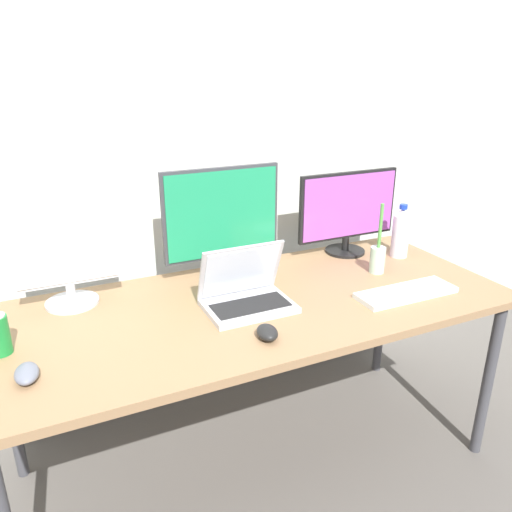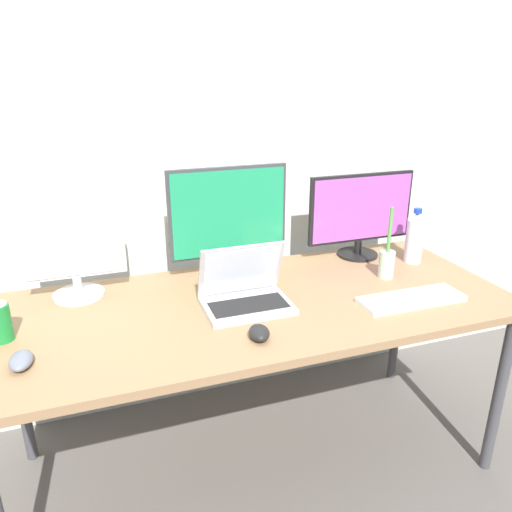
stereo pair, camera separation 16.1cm
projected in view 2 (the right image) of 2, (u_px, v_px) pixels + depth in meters
The scene contains 13 objects.
ground_plane at pixel (256, 461), 2.09m from camera, with size 16.00×16.00×0.00m, color #5B5651.
wall_back at pixel (210, 127), 2.14m from camera, with size 7.00×0.08×2.60m, color silver.
work_desk at pixel (256, 315), 1.84m from camera, with size 1.88×0.80×0.74m.
monitor_left at pixel (73, 251), 1.80m from camera, with size 0.37×0.19×0.35m.
monitor_center at pixel (229, 218), 1.97m from camera, with size 0.48×0.17×0.45m.
monitor_right at pixel (361, 213), 2.19m from camera, with size 0.49×0.18×0.37m.
laptop_silver at pixel (245, 292), 1.78m from camera, with size 0.31×0.23×0.23m.
keyboard_main at pixel (411, 299), 1.82m from camera, with size 0.39×0.13×0.02m, color white.
mouse_by_keyboard at pixel (259, 333), 1.57m from camera, with size 0.07×0.09×0.04m, color black.
mouse_by_laptop at pixel (21, 360), 1.43m from camera, with size 0.06×0.11×0.04m, color slate.
water_bottle at pixel (415, 238), 2.16m from camera, with size 0.08×0.08×0.24m.
soda_can_near_keyboard at pixel (0, 322), 1.55m from camera, with size 0.07×0.07×0.13m.
bamboo_vase at pixel (387, 262), 2.01m from camera, with size 0.06×0.06×0.29m.
Camera 2 is at (-0.55, -1.55, 1.55)m, focal length 35.00 mm.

